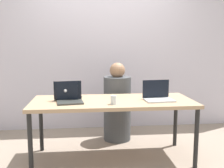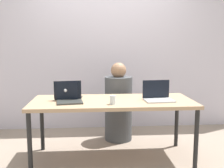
{
  "view_description": "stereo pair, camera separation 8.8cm",
  "coord_description": "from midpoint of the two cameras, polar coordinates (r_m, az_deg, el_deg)",
  "views": [
    {
      "loc": [
        -0.32,
        -3.0,
        1.36
      ],
      "look_at": [
        0.0,
        0.08,
        0.9
      ],
      "focal_mm": 42.0,
      "sensor_mm": 36.0,
      "label": 1
    },
    {
      "loc": [
        -0.23,
        -3.01,
        1.36
      ],
      "look_at": [
        0.0,
        0.08,
        0.9
      ],
      "focal_mm": 42.0,
      "sensor_mm": 36.0,
      "label": 2
    }
  ],
  "objects": [
    {
      "name": "back_wall",
      "position": [
        4.31,
        -0.61,
        7.75
      ],
      "size": [
        4.91,
        0.1,
        2.62
      ],
      "primitive_type": "cube",
      "color": "silver",
      "rests_on": "ground"
    },
    {
      "name": "laptop_back_left",
      "position": [
        3.16,
        -8.8,
        -2.41
      ],
      "size": [
        0.33,
        0.29,
        0.23
      ],
      "rotation": [
        0.0,
        0.0,
        2.94
      ],
      "color": "#363A3F",
      "rests_on": "desk"
    },
    {
      "name": "person_at_center",
      "position": [
        3.79,
        2.07,
        -4.78
      ],
      "size": [
        0.49,
        0.49,
        1.12
      ],
      "rotation": [
        0.0,
        0.0,
        3.43
      ],
      "color": "#46494D",
      "rests_on": "ground"
    },
    {
      "name": "water_glass_center",
      "position": [
        2.86,
        1.03,
        -3.62
      ],
      "size": [
        0.07,
        0.07,
        0.1
      ],
      "color": "silver",
      "rests_on": "desk"
    },
    {
      "name": "laptop_front_right",
      "position": [
        3.11,
        10.77,
        -2.63
      ],
      "size": [
        0.35,
        0.28,
        0.23
      ],
      "rotation": [
        0.0,
        0.0,
        0.08
      ],
      "color": "silver",
      "rests_on": "desk"
    },
    {
      "name": "desk",
      "position": [
        3.1,
        0.92,
        -4.57
      ],
      "size": [
        1.89,
        0.78,
        0.72
      ],
      "color": "tan",
      "rests_on": "ground"
    },
    {
      "name": "laptop_front_left",
      "position": [
        3.01,
        -8.43,
        -2.94
      ],
      "size": [
        0.31,
        0.29,
        0.23
      ],
      "rotation": [
        0.0,
        0.0,
        0.14
      ],
      "color": "#363936",
      "rests_on": "desk"
    },
    {
      "name": "ground_plane",
      "position": [
        3.31,
        0.9,
        -15.88
      ],
      "size": [
        12.0,
        12.0,
        0.0
      ],
      "primitive_type": "plane",
      "color": "gray"
    }
  ]
}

